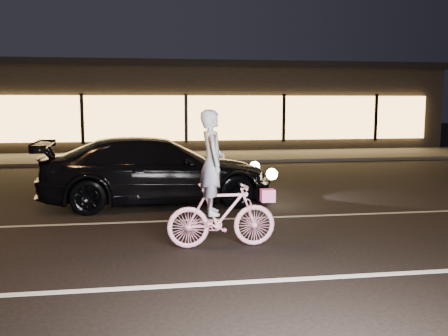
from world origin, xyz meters
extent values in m
plane|color=black|center=(0.00, 0.00, 0.00)|extent=(90.00, 90.00, 0.00)
cube|color=silver|center=(0.00, -1.50, 0.00)|extent=(60.00, 0.12, 0.01)
cube|color=gray|center=(0.00, 2.00, 0.00)|extent=(60.00, 0.10, 0.01)
cube|color=#383533|center=(0.00, 13.00, 0.06)|extent=(30.00, 4.00, 0.12)
cube|color=black|center=(0.00, 19.00, 2.00)|extent=(25.00, 8.00, 4.00)
cube|color=black|center=(0.00, 19.00, 4.05)|extent=(25.40, 8.40, 0.30)
cube|color=#FFB959|center=(0.00, 14.90, 1.60)|extent=(23.00, 0.15, 2.00)
cube|color=black|center=(-4.50, 14.82, 1.60)|extent=(0.15, 0.08, 2.20)
cube|color=black|center=(0.00, 14.82, 1.60)|extent=(0.15, 0.08, 2.20)
cube|color=black|center=(4.50, 14.82, 1.60)|extent=(0.15, 0.08, 2.20)
cube|color=black|center=(9.00, 14.82, 1.60)|extent=(0.15, 0.08, 2.20)
imported|color=#FF4582|center=(-0.58, 0.11, 0.52)|extent=(1.73, 0.49, 1.04)
imported|color=white|center=(-0.73, 0.11, 1.36)|extent=(0.39, 0.60, 1.64)
cube|color=#E639A2|center=(0.16, 0.11, 0.81)|extent=(0.22, 0.18, 0.20)
imported|color=black|center=(-1.52, 3.78, 0.76)|extent=(5.35, 2.47, 1.51)
sphere|color=#FFF2BF|center=(0.94, 4.64, 0.69)|extent=(0.25, 0.25, 0.25)
sphere|color=#FFF2BF|center=(1.03, 3.25, 0.69)|extent=(0.25, 0.25, 0.25)
camera|label=1|loc=(-1.72, -7.53, 2.28)|focal=40.00mm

